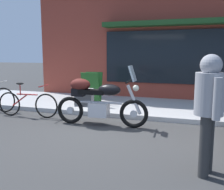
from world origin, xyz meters
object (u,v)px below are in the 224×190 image
Objects in this scene: touring_motorcycle at (96,99)px; parked_bicycle at (27,104)px; pedestrian_walking at (209,101)px; sandwich_board_sign at (92,88)px.

touring_motorcycle is 1.26× the size of parked_bicycle.
parked_bicycle is at bearing 155.14° from pedestrian_walking.
touring_motorcycle reaches higher than parked_bicycle.
pedestrian_walking is 4.86m from sandwich_board_sign.
pedestrian_walking is at bearing -48.31° from sandwich_board_sign.
pedestrian_walking is at bearing -24.86° from parked_bicycle.
parked_bicycle is 1.99m from sandwich_board_sign.
pedestrian_walking reaches higher than sandwich_board_sign.
sandwich_board_sign is at bearing 115.83° from touring_motorcycle.
sandwich_board_sign is (1.18, 1.57, 0.26)m from parked_bicycle.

